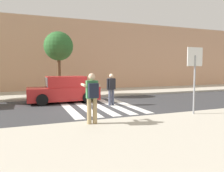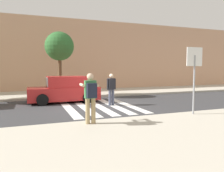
# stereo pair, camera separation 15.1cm
# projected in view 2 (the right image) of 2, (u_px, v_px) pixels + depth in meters

# --- Properties ---
(ground_plane) EXTENTS (120.00, 120.00, 0.00)m
(ground_plane) POSITION_uv_depth(u_px,v_px,m) (100.00, 107.00, 11.45)
(ground_plane) COLOR #38383A
(sidewalk_near) EXTENTS (60.00, 6.00, 0.14)m
(sidewalk_near) POSITION_uv_depth(u_px,v_px,m) (172.00, 144.00, 5.66)
(sidewalk_near) COLOR beige
(sidewalk_near) RESTS_ON ground
(sidewalk_far) EXTENTS (60.00, 4.80, 0.14)m
(sidewalk_far) POSITION_uv_depth(u_px,v_px,m) (77.00, 93.00, 17.04)
(sidewalk_far) COLOR beige
(sidewalk_far) RESTS_ON ground
(building_facade_far) EXTENTS (56.00, 4.00, 6.31)m
(building_facade_far) POSITION_uv_depth(u_px,v_px,m) (67.00, 56.00, 20.89)
(building_facade_far) COLOR tan
(building_facade_far) RESTS_ON ground
(crosswalk_stripe_0) EXTENTS (0.44, 5.20, 0.01)m
(crosswalk_stripe_0) POSITION_uv_depth(u_px,v_px,m) (69.00, 108.00, 11.07)
(crosswalk_stripe_0) COLOR silver
(crosswalk_stripe_0) RESTS_ON ground
(crosswalk_stripe_1) EXTENTS (0.44, 5.20, 0.01)m
(crosswalk_stripe_1) POSITION_uv_depth(u_px,v_px,m) (84.00, 107.00, 11.35)
(crosswalk_stripe_1) COLOR silver
(crosswalk_stripe_1) RESTS_ON ground
(crosswalk_stripe_2) EXTENTS (0.44, 5.20, 0.01)m
(crosswalk_stripe_2) POSITION_uv_depth(u_px,v_px,m) (99.00, 106.00, 11.63)
(crosswalk_stripe_2) COLOR silver
(crosswalk_stripe_2) RESTS_ON ground
(crosswalk_stripe_3) EXTENTS (0.44, 5.20, 0.01)m
(crosswalk_stripe_3) POSITION_uv_depth(u_px,v_px,m) (113.00, 105.00, 11.91)
(crosswalk_stripe_3) COLOR silver
(crosswalk_stripe_3) RESTS_ON ground
(crosswalk_stripe_4) EXTENTS (0.44, 5.20, 0.01)m
(crosswalk_stripe_4) POSITION_uv_depth(u_px,v_px,m) (126.00, 104.00, 12.19)
(crosswalk_stripe_4) COLOR silver
(crosswalk_stripe_4) RESTS_ON ground
(stop_sign) EXTENTS (0.76, 0.08, 2.74)m
(stop_sign) POSITION_uv_depth(u_px,v_px,m) (194.00, 66.00, 8.87)
(stop_sign) COLOR gray
(stop_sign) RESTS_ON sidewalk_near
(photographer_with_backpack) EXTENTS (0.61, 0.86, 1.72)m
(photographer_with_backpack) POSITION_uv_depth(u_px,v_px,m) (91.00, 94.00, 7.36)
(photographer_with_backpack) COLOR tan
(photographer_with_backpack) RESTS_ON sidewalk_near
(pedestrian_crossing) EXTENTS (0.56, 0.33, 1.72)m
(pedestrian_crossing) POSITION_uv_depth(u_px,v_px,m) (111.00, 88.00, 11.85)
(pedestrian_crossing) COLOR #474C60
(pedestrian_crossing) RESTS_ON ground
(parked_car_red) EXTENTS (4.10, 1.92, 1.55)m
(parked_car_red) POSITION_uv_depth(u_px,v_px,m) (65.00, 90.00, 13.01)
(parked_car_red) COLOR red
(parked_car_red) RESTS_ON ground
(street_tree_center) EXTENTS (1.97, 1.97, 4.37)m
(street_tree_center) POSITION_uv_depth(u_px,v_px,m) (59.00, 47.00, 14.93)
(street_tree_center) COLOR brown
(street_tree_center) RESTS_ON sidewalk_far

